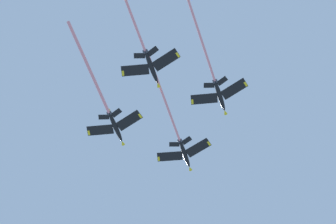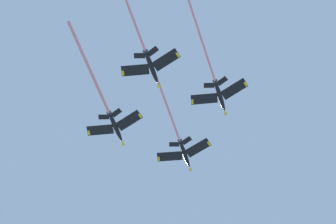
{
  "view_description": "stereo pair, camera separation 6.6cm",
  "coord_description": "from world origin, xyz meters",
  "px_view_note": "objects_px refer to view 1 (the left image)",
  "views": [
    {
      "loc": [
        57.86,
        3.91,
        1.97
      ],
      "look_at": [
        3.66,
        7.45,
        171.03
      ],
      "focal_mm": 55.87,
      "sensor_mm": 36.0,
      "label": 1
    },
    {
      "loc": [
        57.86,
        3.84,
        1.97
      ],
      "look_at": [
        3.66,
        7.45,
        171.03
      ],
      "focal_mm": 55.87,
      "sensor_mm": 36.0,
      "label": 2
    }
  ],
  "objects_px": {
    "jet_left_wing": "(105,105)",
    "jet_slot": "(145,49)",
    "jet_lead": "(179,137)",
    "jet_right_wing": "(215,81)"
  },
  "relations": [
    {
      "from": "jet_left_wing",
      "to": "jet_slot",
      "type": "xyz_separation_m",
      "value": [
        20.09,
        12.21,
        -2.68
      ]
    },
    {
      "from": "jet_lead",
      "to": "jet_left_wing",
      "type": "xyz_separation_m",
      "value": [
        11.56,
        -25.46,
        -4.25
      ]
    },
    {
      "from": "jet_slot",
      "to": "jet_left_wing",
      "type": "bearing_deg",
      "value": -148.71
    },
    {
      "from": "jet_lead",
      "to": "jet_slot",
      "type": "distance_m",
      "value": 35.01
    },
    {
      "from": "jet_right_wing",
      "to": "jet_slot",
      "type": "relative_size",
      "value": 0.99
    },
    {
      "from": "jet_lead",
      "to": "jet_right_wing",
      "type": "relative_size",
      "value": 1.1
    },
    {
      "from": "jet_left_wing",
      "to": "jet_lead",
      "type": "bearing_deg",
      "value": 114.42
    },
    {
      "from": "jet_left_wing",
      "to": "jet_slot",
      "type": "bearing_deg",
      "value": 31.29
    },
    {
      "from": "jet_left_wing",
      "to": "jet_slot",
      "type": "relative_size",
      "value": 1.05
    },
    {
      "from": "jet_right_wing",
      "to": "jet_slot",
      "type": "height_order",
      "value": "jet_right_wing"
    }
  ]
}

